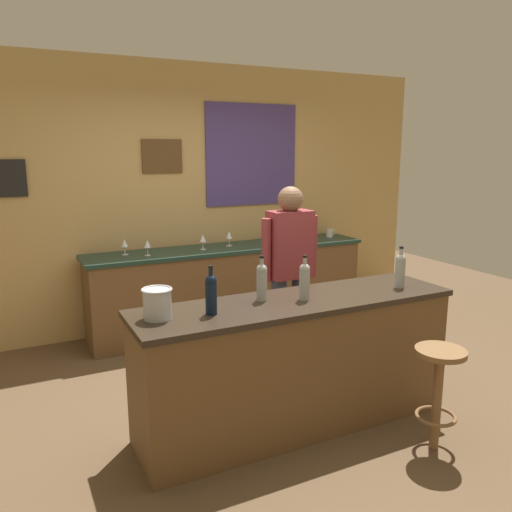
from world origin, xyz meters
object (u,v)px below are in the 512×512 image
object	(u,v)px
bar_stool	(438,382)
wine_bottle_d	(400,269)
ice_bucket	(157,303)
wine_glass_b	(147,244)
wine_bottle_b	(262,281)
wine_bottle_a	(211,293)
coffee_mug	(330,233)
bartender	(290,268)
wine_glass_d	(229,236)
wine_glass_a	(125,244)
wine_glass_c	(203,239)
wine_bottle_c	(304,280)

from	to	relation	value
bar_stool	wine_bottle_d	xyz separation A→B (m)	(0.17, 0.59, 0.60)
ice_bucket	wine_glass_b	xyz separation A→B (m)	(0.45, 1.95, -0.01)
wine_bottle_b	wine_bottle_d	size ratio (longest dim) A/B	1.00
wine_bottle_a	coffee_mug	xyz separation A→B (m)	(2.33, 2.11, -0.11)
wine_bottle_a	ice_bucket	size ratio (longest dim) A/B	1.63
wine_bottle_b	bartender	bearing A→B (deg)	47.89
bar_stool	wine_glass_d	world-z (taller)	wine_glass_d
wine_bottle_d	wine_glass_a	xyz separation A→B (m)	(-1.52, 2.18, -0.05)
wine_glass_d	wine_bottle_b	bearing A→B (deg)	-107.56
wine_bottle_b	coffee_mug	size ratio (longest dim) A/B	2.45
wine_bottle_b	wine_glass_b	distance (m)	1.91
bar_stool	wine_glass_b	xyz separation A→B (m)	(-1.16, 2.64, 0.55)
wine_bottle_b	ice_bucket	size ratio (longest dim) A/B	1.63
wine_bottle_b	wine_glass_b	bearing A→B (deg)	98.36
wine_bottle_b	wine_glass_c	xyz separation A→B (m)	(0.31, 1.94, -0.05)
bar_stool	wine_bottle_d	world-z (taller)	wine_bottle_d
wine_bottle_b	wine_glass_b	size ratio (longest dim) A/B	1.97
bartender	wine_bottle_d	distance (m)	0.95
wine_bottle_a	wine_glass_b	xyz separation A→B (m)	(0.13, 2.01, -0.05)
ice_bucket	wine_glass_d	size ratio (longest dim) A/B	1.21
wine_bottle_b	wine_glass_d	xyz separation A→B (m)	(0.63, 2.00, -0.05)
wine_bottle_d	coffee_mug	world-z (taller)	wine_bottle_d
wine_glass_a	wine_glass_b	size ratio (longest dim) A/B	1.00
wine_bottle_a	wine_glass_a	xyz separation A→B (m)	(-0.06, 2.14, -0.05)
wine_bottle_b	wine_bottle_d	distance (m)	1.07
bar_stool	wine_glass_a	xyz separation A→B (m)	(-1.36, 2.77, 0.55)
wine_glass_a	wine_bottle_c	bearing A→B (deg)	-71.04
wine_bottle_a	wine_glass_c	bearing A→B (deg)	70.68
wine_bottle_d	wine_glass_d	size ratio (longest dim) A/B	1.97
bartender	coffee_mug	world-z (taller)	bartender
coffee_mug	wine_glass_a	bearing A→B (deg)	179.17
bartender	bar_stool	distance (m)	1.52
bar_stool	wine_bottle_d	bearing A→B (deg)	74.13
wine_bottle_c	coffee_mug	size ratio (longest dim) A/B	2.45
wine_bottle_a	wine_glass_d	xyz separation A→B (m)	(1.04, 2.12, -0.05)
wine_bottle_a	ice_bucket	bearing A→B (deg)	168.87
ice_bucket	coffee_mug	xyz separation A→B (m)	(2.65, 2.04, -0.07)
ice_bucket	wine_glass_d	xyz separation A→B (m)	(1.36, 2.06, -0.01)
coffee_mug	wine_glass_b	bearing A→B (deg)	-177.45
wine_bottle_a	coffee_mug	bearing A→B (deg)	42.13
wine_bottle_b	wine_bottle_d	xyz separation A→B (m)	(1.05, -0.16, 0.00)
bartender	wine_bottle_a	bearing A→B (deg)	-142.09
wine_bottle_b	coffee_mug	bearing A→B (deg)	45.97
bar_stool	wine_bottle_b	world-z (taller)	wine_bottle_b
bartender	wine_bottle_d	bearing A→B (deg)	-61.46
bar_stool	wine_bottle_a	bearing A→B (deg)	154.26
wine_bottle_d	wine_glass_b	size ratio (longest dim) A/B	1.97
coffee_mug	wine_bottle_d	bearing A→B (deg)	-112.00
bartender	wine_glass_a	distance (m)	1.73
wine_glass_b	wine_glass_d	world-z (taller)	same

